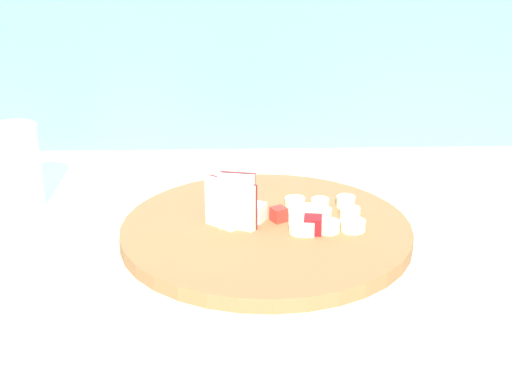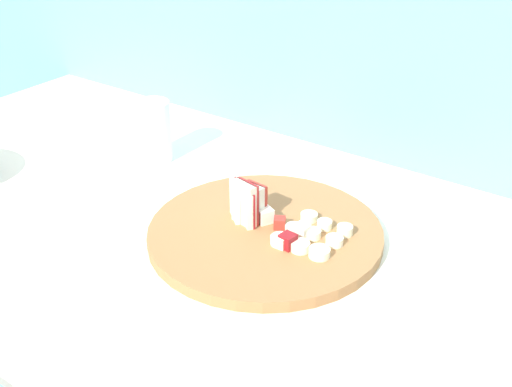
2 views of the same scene
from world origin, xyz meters
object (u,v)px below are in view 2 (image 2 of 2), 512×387
at_px(banana_slice_rows, 312,236).
at_px(small_jar, 154,131).
at_px(apple_wedge_fan, 246,203).
at_px(cutting_board, 265,234).
at_px(apple_dice_pile, 282,229).

xyz_separation_m(banana_slice_rows, small_jar, (-0.38, 0.09, 0.03)).
relative_size(apple_wedge_fan, banana_slice_rows, 0.63).
bearing_deg(apple_wedge_fan, small_jar, 160.30).
relative_size(apple_wedge_fan, small_jar, 0.60).
distance_m(cutting_board, apple_dice_pile, 0.03).
xyz_separation_m(apple_wedge_fan, small_jar, (-0.28, 0.10, 0.01)).
height_order(apple_wedge_fan, banana_slice_rows, apple_wedge_fan).
bearing_deg(small_jar, banana_slice_rows, -13.03).
bearing_deg(apple_wedge_fan, cutting_board, -6.17).
relative_size(banana_slice_rows, small_jar, 0.95).
bearing_deg(small_jar, cutting_board, -18.21).
xyz_separation_m(cutting_board, banana_slice_rows, (0.07, 0.01, 0.01)).
relative_size(apple_dice_pile, banana_slice_rows, 0.86).
height_order(apple_wedge_fan, small_jar, small_jar).
relative_size(cutting_board, small_jar, 3.08).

